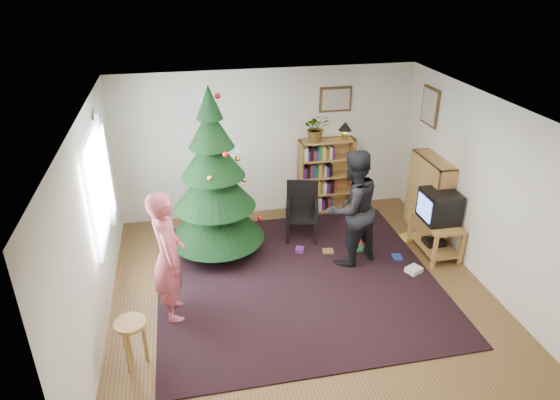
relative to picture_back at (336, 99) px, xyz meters
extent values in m
plane|color=brown|center=(-1.15, -2.48, -1.95)|extent=(5.00, 5.00, 0.00)
plane|color=white|center=(-1.15, -2.48, 0.55)|extent=(5.00, 5.00, 0.00)
cube|color=silver|center=(-1.15, 0.02, -0.70)|extent=(5.00, 0.02, 2.50)
cube|color=silver|center=(-1.15, -4.97, -0.70)|extent=(5.00, 0.02, 2.50)
cube|color=silver|center=(-3.65, -2.48, -0.70)|extent=(0.02, 5.00, 2.50)
cube|color=silver|center=(1.35, -2.48, -0.70)|extent=(0.02, 5.00, 2.50)
cube|color=black|center=(-1.15, -2.17, -1.94)|extent=(3.80, 3.60, 0.02)
cube|color=silver|center=(-3.62, -1.88, -0.45)|extent=(0.04, 1.20, 1.40)
cube|color=silver|center=(-3.58, -1.18, -0.45)|extent=(0.06, 0.35, 1.60)
cube|color=#4C3319|center=(0.00, 0.00, 0.00)|extent=(0.55, 0.03, 0.42)
cube|color=beige|center=(0.00, 0.00, 0.00)|extent=(0.47, 0.01, 0.34)
cube|color=#4C3319|center=(1.33, -0.73, 0.00)|extent=(0.03, 0.50, 0.60)
cube|color=beige|center=(1.33, -0.73, 0.00)|extent=(0.01, 0.42, 0.52)
cylinder|color=#3F2816|center=(-2.16, -1.22, -1.81)|extent=(0.14, 0.14, 0.27)
cone|color=black|center=(-2.16, -1.22, -1.28)|extent=(1.42, 1.42, 0.80)
cone|color=black|center=(-2.16, -1.22, -0.80)|extent=(1.19, 1.19, 0.71)
cone|color=black|center=(-2.16, -1.22, -0.36)|extent=(0.91, 0.91, 0.63)
cone|color=black|center=(-2.16, -1.22, 0.04)|extent=(0.64, 0.64, 0.55)
cone|color=black|center=(-2.16, -1.22, 0.39)|extent=(0.37, 0.37, 0.46)
cube|color=#A46D3A|center=(-0.15, -0.14, -1.30)|extent=(0.95, 0.30, 1.30)
cube|color=#A46D3A|center=(-0.15, -0.14, -0.66)|extent=(0.95, 0.30, 0.03)
cube|color=#A46D3A|center=(1.19, -1.31, -1.30)|extent=(0.30, 0.95, 1.30)
cube|color=#A46D3A|center=(1.19, -1.31, -0.66)|extent=(0.30, 0.95, 0.03)
cube|color=#A46D3A|center=(1.07, -1.86, -1.42)|extent=(0.48, 0.87, 0.04)
cube|color=#A46D3A|center=(0.86, -2.26, -1.69)|extent=(0.05, 0.05, 0.51)
cube|color=#A46D3A|center=(1.28, -2.26, -1.69)|extent=(0.05, 0.05, 0.51)
cube|color=#A46D3A|center=(0.86, -1.46, -1.69)|extent=(0.05, 0.05, 0.51)
cube|color=#A46D3A|center=(1.28, -1.46, -1.69)|extent=(0.05, 0.05, 0.51)
cube|color=#A46D3A|center=(1.07, -1.86, -1.83)|extent=(0.44, 0.83, 0.03)
cube|color=black|center=(1.07, -1.86, -1.77)|extent=(0.30, 0.25, 0.08)
cube|color=black|center=(1.07, -1.86, -1.17)|extent=(0.48, 0.53, 0.46)
cube|color=#5C84FC|center=(0.83, -1.86, -1.17)|extent=(0.01, 0.41, 0.33)
cube|color=black|center=(-0.80, -1.05, -1.54)|extent=(0.60, 0.60, 0.05)
cube|color=black|center=(-0.80, -0.82, -1.29)|extent=(0.49, 0.17, 0.50)
cube|color=black|center=(-1.02, -1.27, -1.75)|extent=(0.06, 0.06, 0.41)
cube|color=black|center=(-0.58, -1.27, -1.75)|extent=(0.06, 0.06, 0.41)
cube|color=black|center=(-1.02, -0.83, -1.75)|extent=(0.06, 0.06, 0.41)
cube|color=black|center=(-0.58, -0.83, -1.75)|extent=(0.06, 0.06, 0.41)
cylinder|color=#A46D3A|center=(-3.27, -3.35, -1.40)|extent=(0.34, 0.34, 0.04)
cylinder|color=#A46D3A|center=(-3.14, -3.35, -1.68)|extent=(0.04, 0.04, 0.54)
cylinder|color=#A46D3A|center=(-3.33, -3.24, -1.68)|extent=(0.04, 0.04, 0.54)
cylinder|color=#A46D3A|center=(-3.33, -3.46, -1.68)|extent=(0.04, 0.04, 0.54)
imported|color=#C14D5B|center=(-2.83, -2.56, -1.10)|extent=(0.46, 0.66, 1.70)
imported|color=black|center=(-0.28, -1.84, -1.08)|extent=(1.03, 0.92, 1.74)
imported|color=gray|center=(-0.35, -0.14, -0.42)|extent=(0.42, 0.37, 0.45)
cylinder|color=#A57F33|center=(0.15, -0.14, -0.60)|extent=(0.09, 0.09, 0.09)
sphere|color=#FFD88C|center=(0.15, -0.14, -0.50)|extent=(0.09, 0.09, 0.09)
cone|color=black|center=(0.15, -0.14, -0.43)|extent=(0.22, 0.22, 0.15)
cube|color=#A51E19|center=(-0.05, -1.46, -1.91)|extent=(0.20, 0.20, 0.08)
cube|color=navy|center=(0.44, -1.95, -1.91)|extent=(0.20, 0.20, 0.08)
cube|color=#1E592D|center=(-0.05, -1.58, -1.91)|extent=(0.20, 0.20, 0.08)
cube|color=gold|center=(0.84, -1.42, -1.91)|extent=(0.20, 0.20, 0.08)
cube|color=brown|center=(-0.52, -1.58, -1.91)|extent=(0.20, 0.20, 0.08)
cube|color=beige|center=(0.53, -2.34, -1.91)|extent=(0.20, 0.20, 0.08)
cube|color=#4C1959|center=(-0.94, -1.47, -1.91)|extent=(0.20, 0.20, 0.08)
camera|label=1|loc=(-2.55, -7.78, 2.12)|focal=32.00mm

